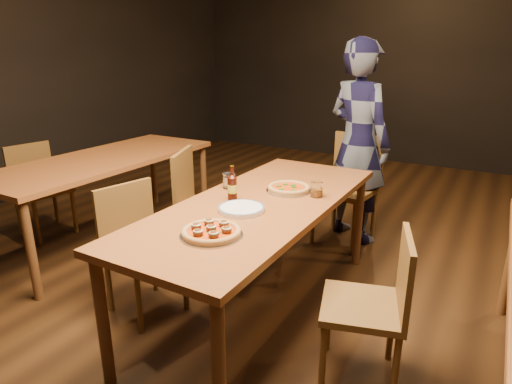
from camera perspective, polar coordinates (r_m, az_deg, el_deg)
The scene contains 15 objects.
ground at distance 2.89m, azimuth 0.51°, elevation -15.38°, with size 9.00×9.00×0.00m, color black.
table_main at distance 2.58m, azimuth 0.56°, elevation -2.70°, with size 0.80×2.00×0.75m.
table_left at distance 3.86m, azimuth -19.67°, elevation 3.33°, with size 0.80×2.00×0.75m.
chair_main_nw at distance 2.77m, azimuth -14.67°, elevation -7.46°, with size 0.40×0.40×0.85m, color brown, non-canonical shape.
chair_main_sw at distance 3.29m, azimuth -6.11°, elevation -1.93°, with size 0.44×0.44×0.94m, color brown, non-canonical shape.
chair_main_e at distance 2.23m, azimuth 13.98°, elevation -14.42°, with size 0.39×0.39×0.83m, color brown, non-canonical shape.
chair_end at distance 3.72m, azimuth 11.82°, elevation 0.40°, with size 0.45×0.45×0.97m, color brown, non-canonical shape.
chair_nbr_left at distance 4.27m, azimuth -26.55°, elevation 0.31°, with size 0.40×0.40×0.85m, color brown, non-canonical shape.
pizza_meatball at distance 2.08m, azimuth -5.97°, elevation -5.25°, with size 0.31×0.31×0.06m.
pizza_margherita at distance 2.74m, azimuth 4.38°, elevation 0.51°, with size 0.29×0.29×0.04m.
plate_stack at distance 2.39m, azimuth -1.96°, elevation -2.26°, with size 0.26×0.26×0.02m, color white.
beer_bottle at distance 2.56m, azimuth -3.18°, elevation 0.59°, with size 0.06×0.06×0.20m.
water_glass at distance 2.78m, azimuth -3.61°, elevation 1.51°, with size 0.08×0.08×0.10m, color white.
amber_glass at distance 2.64m, azimuth 8.10°, elevation 0.34°, with size 0.07×0.07×0.09m, color #985311.
diner at distance 3.77m, azimuth 13.46°, elevation 6.36°, with size 0.63×0.41×1.72m, color black.
Camera 1 is at (1.18, -2.10, 1.59)m, focal length 30.00 mm.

